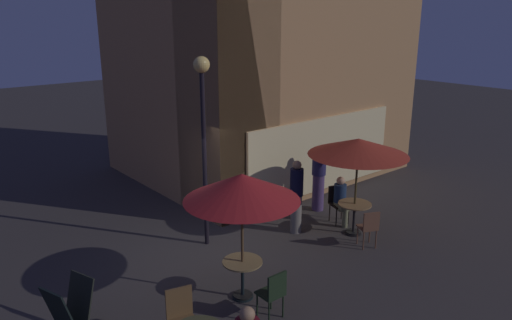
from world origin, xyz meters
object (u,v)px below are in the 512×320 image
(patron_seated_0, at_px, (341,198))
(patron_standing_2, at_px, (319,178))
(street_lamp_near_corner, at_px, (203,113))
(patron_standing_3, at_px, (296,196))
(patio_umbrella_1, at_px, (358,147))
(cafe_chair_2, at_px, (338,200))
(patio_umbrella_0, at_px, (242,188))
(cafe_table_0, at_px, (242,271))
(cafe_chair_4, at_px, (181,313))
(menu_sandwich_board, at_px, (70,308))
(cafe_table_1, at_px, (354,211))
(cafe_chair_1, at_px, (369,226))
(cafe_chair_0, at_px, (274,291))

(patron_seated_0, bearing_deg, patron_standing_2, -173.84)
(street_lamp_near_corner, xyz_separation_m, patron_standing_3, (2.00, -0.85, -2.14))
(patio_umbrella_1, xyz_separation_m, cafe_chair_2, (0.26, 0.74, -1.58))
(street_lamp_near_corner, relative_size, patron_seated_0, 3.47)
(street_lamp_near_corner, distance_m, patio_umbrella_1, 3.62)
(patio_umbrella_0, bearing_deg, street_lamp_near_corner, 71.80)
(cafe_table_0, distance_m, cafe_chair_4, 1.66)
(cafe_chair_4, bearing_deg, patron_seated_0, 119.35)
(menu_sandwich_board, relative_size, cafe_table_1, 1.18)
(cafe_table_0, distance_m, cafe_chair_2, 4.19)
(cafe_table_1, relative_size, cafe_chair_1, 0.89)
(menu_sandwich_board, distance_m, cafe_chair_1, 6.36)
(menu_sandwich_board, relative_size, cafe_chair_0, 1.03)
(street_lamp_near_corner, height_order, patio_umbrella_1, street_lamp_near_corner)
(street_lamp_near_corner, height_order, cafe_table_1, street_lamp_near_corner)
(menu_sandwich_board, height_order, cafe_chair_0, menu_sandwich_board)
(cafe_chair_0, height_order, cafe_chair_1, cafe_chair_0)
(cafe_table_1, distance_m, patio_umbrella_1, 1.57)
(patio_umbrella_1, height_order, cafe_chair_4, patio_umbrella_1)
(cafe_table_0, bearing_deg, patio_umbrella_1, 7.07)
(cafe_table_1, bearing_deg, patio_umbrella_1, -26.57)
(cafe_chair_0, height_order, patron_seated_0, patron_seated_0)
(street_lamp_near_corner, xyz_separation_m, menu_sandwich_board, (-3.58, -1.33, -2.57))
(street_lamp_near_corner, distance_m, cafe_table_1, 4.29)
(cafe_table_0, distance_m, patron_standing_3, 3.11)
(cafe_chair_1, bearing_deg, cafe_chair_4, 118.03)
(cafe_chair_1, bearing_deg, cafe_chair_0, 125.86)
(cafe_chair_4, bearing_deg, patio_umbrella_0, 120.34)
(patio_umbrella_1, bearing_deg, patron_seated_0, 70.48)
(menu_sandwich_board, bearing_deg, cafe_chair_4, -67.07)
(patron_standing_2, bearing_deg, menu_sandwich_board, 163.54)
(patron_standing_3, bearing_deg, cafe_table_0, 149.41)
(cafe_table_0, xyz_separation_m, cafe_table_1, (3.75, 0.46, 0.04))
(street_lamp_near_corner, relative_size, menu_sandwich_board, 4.53)
(patio_umbrella_0, relative_size, cafe_chair_2, 2.60)
(patron_standing_3, bearing_deg, cafe_chair_4, 145.63)
(cafe_table_0, height_order, cafe_chair_1, cafe_chair_1)
(patio_umbrella_1, height_order, patron_seated_0, patio_umbrella_1)
(patio_umbrella_1, bearing_deg, cafe_chair_1, -115.26)
(cafe_chair_2, bearing_deg, cafe_chair_1, -2.83)
(cafe_chair_0, relative_size, cafe_chair_1, 1.02)
(patron_standing_2, bearing_deg, cafe_chair_1, -134.23)
(cafe_chair_1, bearing_deg, patio_umbrella_0, 111.45)
(patio_umbrella_0, relative_size, patron_standing_2, 1.36)
(cafe_chair_4, xyz_separation_m, patron_standing_2, (5.78, 2.52, 0.32))
(patio_umbrella_1, relative_size, patron_standing_3, 1.31)
(cafe_table_0, xyz_separation_m, patron_standing_3, (2.75, 1.42, 0.37))
(patio_umbrella_1, relative_size, patron_standing_2, 1.33)
(menu_sandwich_board, height_order, patron_seated_0, patron_seated_0)
(cafe_table_0, height_order, patron_standing_3, patron_standing_3)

